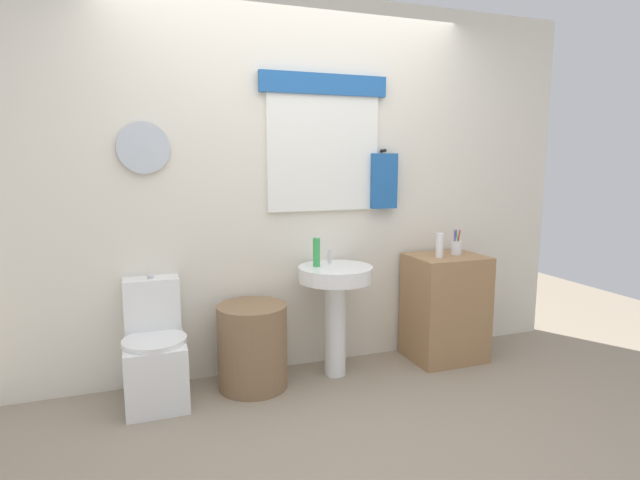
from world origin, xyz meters
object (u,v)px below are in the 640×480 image
Objects in this scene: pedestal_sink at (335,294)px; wooden_cabinet at (445,307)px; toothbrush_cup at (456,247)px; laundry_hamper at (253,346)px; soap_bottle at (316,252)px; lotion_bottle at (440,245)px; toilet at (155,354)px.

wooden_cabinet reaches higher than pedestal_sink.
laundry_hamper is at bearing -179.26° from toothbrush_cup.
pedestal_sink is 3.94× the size of soap_bottle.
soap_bottle is (-0.12, 0.05, 0.29)m from pedestal_sink.
pedestal_sink is 0.91m from wooden_cabinet.
toothbrush_cup is (1.57, 0.02, 0.57)m from laundry_hamper.
lotion_bottle is at bearing -156.92° from wooden_cabinet.
lotion_bottle is at bearing -5.62° from soap_bottle.
wooden_cabinet is 4.04× the size of soap_bottle.
wooden_cabinet is (0.89, 0.00, -0.18)m from pedestal_sink.
laundry_hamper is at bearing 180.00° from wooden_cabinet.
lotion_bottle reaches higher than laundry_hamper.
soap_bottle is 1.10m from toothbrush_cup.
lotion_bottle is 0.96× the size of toothbrush_cup.
toothbrush_cup is at bearing 17.83° from lotion_bottle.
toilet is at bearing 176.73° from laundry_hamper.
laundry_hamper is 0.71× the size of wooden_cabinet.
toothbrush_cup reaches higher than wooden_cabinet.
soap_bottle reaches higher than pedestal_sink.
toothbrush_cup is (0.19, 0.06, -0.03)m from lotion_bottle.
soap_bottle is 1.10× the size of lotion_bottle.
wooden_cabinet is (1.47, 0.00, 0.12)m from laundry_hamper.
toilet is at bearing 178.33° from pedestal_sink.
soap_bottle is (0.46, 0.05, 0.59)m from laundry_hamper.
pedestal_sink is 4.17× the size of toothbrush_cup.
toilet is 4.33× the size of lotion_bottle.
soap_bottle is at bearing 6.14° from laundry_hamper.
toilet is at bearing 179.04° from wooden_cabinet.
laundry_hamper is 1.50m from lotion_bottle.
pedestal_sink is 4.35× the size of lotion_bottle.
lotion_bottle is at bearing -2.88° from pedestal_sink.
toilet is 0.61m from laundry_hamper.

